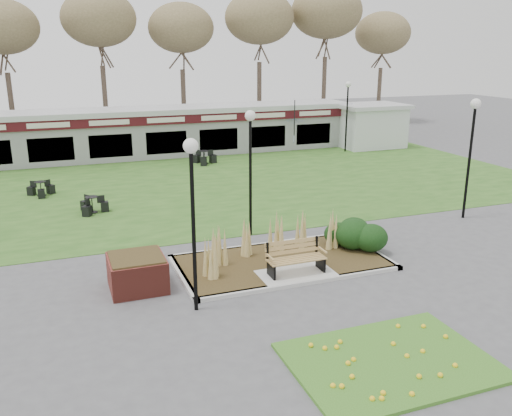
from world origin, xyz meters
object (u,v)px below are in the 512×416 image
object	(u,v)px
lamp_post_near_left	(192,188)
lamp_post_mid_right	(473,132)
bistro_set_a	(92,207)
bistro_set_b	(41,191)
lamp_post_far_right	(347,101)
park_bench	(295,257)
brick_planter	(137,272)
food_pavilion	(161,131)
service_hut	(370,125)
lamp_post_near_right	(250,146)
patio_umbrella	(294,131)
bistro_set_d	(204,159)

from	to	relation	value
lamp_post_near_left	lamp_post_mid_right	xyz separation A→B (m)	(11.71, 3.88, 0.16)
bistro_set_a	bistro_set_b	size ratio (longest dim) A/B	1.02
lamp_post_far_right	bistro_set_b	xyz separation A→B (m)	(-18.09, -4.71, -2.96)
park_bench	lamp_post_mid_right	size ratio (longest dim) A/B	0.37
brick_planter	food_pavilion	size ratio (longest dim) A/B	0.06
lamp_post_far_right	bistro_set_a	bearing A→B (deg)	-153.06
brick_planter	service_hut	size ratio (longest dim) A/B	0.34
park_bench	brick_planter	world-z (taller)	park_bench
lamp_post_near_left	lamp_post_near_right	size ratio (longest dim) A/B	1.00
park_bench	patio_umbrella	bearing A→B (deg)	65.74
park_bench	food_pavilion	bearing A→B (deg)	90.00
park_bench	lamp_post_near_left	xyz separation A→B (m)	(-3.21, -1.05, 2.60)
bistro_set_a	bistro_set_d	xyz separation A→B (m)	(6.73, 7.65, 0.03)
lamp_post_near_left	bistro_set_d	xyz separation A→B (m)	(4.93, 17.24, -2.92)
lamp_post_far_right	bistro_set_d	world-z (taller)	lamp_post_far_right
lamp_post_far_right	patio_umbrella	distance (m)	3.76
bistro_set_b	food_pavilion	bearing A→B (deg)	47.82
park_bench	bistro_set_a	distance (m)	9.91
lamp_post_far_right	lamp_post_mid_right	bearing A→B (deg)	-100.75
lamp_post_near_right	lamp_post_far_right	xyz separation A→B (m)	(11.11, 12.92, -0.00)
bistro_set_a	service_hut	bearing A→B (deg)	26.44
lamp_post_mid_right	brick_planter	bearing A→B (deg)	-170.83
service_hut	lamp_post_mid_right	size ratio (longest dim) A/B	0.96
service_hut	bistro_set_d	size ratio (longest dim) A/B	3.20
lamp_post_far_right	bistro_set_a	world-z (taller)	lamp_post_far_right
lamp_post_near_left	bistro_set_d	size ratio (longest dim) A/B	3.18
lamp_post_near_right	bistro_set_b	xyz separation A→B (m)	(-6.98, 8.21, -2.96)
lamp_post_mid_right	bistro_set_a	bearing A→B (deg)	157.08
lamp_post_near_left	lamp_post_near_right	world-z (taller)	lamp_post_near_right
park_bench	bistro_set_a	bearing A→B (deg)	120.40
service_hut	bistro_set_a	distance (m)	20.71
bistro_set_d	patio_umbrella	world-z (taller)	patio_umbrella
food_pavilion	lamp_post_far_right	distance (m)	11.65
lamp_post_mid_right	patio_umbrella	size ratio (longest dim) A/B	2.09
park_bench	brick_planter	bearing A→B (deg)	170.31
lamp_post_near_left	bistro_set_b	size ratio (longest dim) A/B	3.61
bistro_set_a	park_bench	bearing A→B (deg)	-59.60
lamp_post_near_left	bistro_set_a	bearing A→B (deg)	100.62
patio_umbrella	bistro_set_d	bearing A→B (deg)	-166.10
patio_umbrella	bistro_set_a	bearing A→B (deg)	-144.72
brick_planter	food_pavilion	world-z (taller)	food_pavilion
lamp_post_mid_right	bistro_set_d	xyz separation A→B (m)	(-6.78, 13.36, -3.08)
service_hut	lamp_post_mid_right	bearing A→B (deg)	-108.56
patio_umbrella	park_bench	bearing A→B (deg)	-114.26
lamp_post_far_right	bistro_set_d	size ratio (longest dim) A/B	3.19
food_pavilion	bistro_set_b	distance (m)	10.43
lamp_post_mid_right	bistro_set_a	world-z (taller)	lamp_post_mid_right
lamp_post_far_right	lamp_post_near_right	bearing A→B (deg)	-130.69
food_pavilion	bistro_set_d	world-z (taller)	food_pavilion
lamp_post_near_left	lamp_post_far_right	distance (m)	22.86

